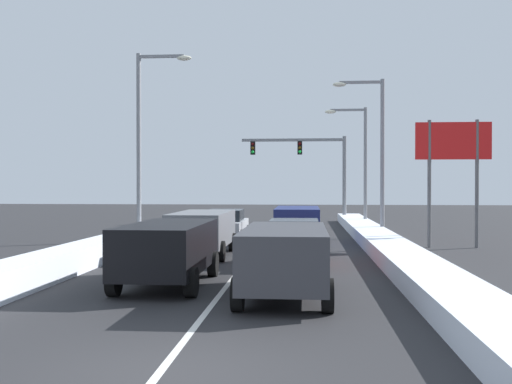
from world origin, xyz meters
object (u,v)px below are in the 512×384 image
object	(u,v)px
street_lamp_left_mid	(146,130)
street_lamp_right_mid	(359,155)
sedan_silver_center_lane_third	(225,225)
traffic_light_gantry	(312,160)
suv_black_center_lane_nearest	(168,248)
street_lamp_right_near	(375,143)
roadside_sign_right	(453,154)
suv_gray_center_lane_second	(202,229)
suv_charcoal_right_lane_nearest	(285,255)
sedan_red_right_lane_second	(294,241)
suv_navy_right_lane_third	(297,222)

from	to	relation	value
street_lamp_left_mid	street_lamp_right_mid	bearing A→B (deg)	42.80
sedan_silver_center_lane_third	traffic_light_gantry	bearing A→B (deg)	73.56
suv_black_center_lane_nearest	street_lamp_right_near	world-z (taller)	street_lamp_right_near
street_lamp_left_mid	street_lamp_right_near	bearing A→B (deg)	15.62
roadside_sign_right	sedan_silver_center_lane_third	bearing A→B (deg)	166.34
street_lamp_right_mid	suv_gray_center_lane_second	bearing A→B (deg)	-114.95
suv_gray_center_lane_second	street_lamp_right_mid	xyz separation A→B (m)	(7.30, 15.69, 3.56)
traffic_light_gantry	street_lamp_left_mid	size ratio (longest dim) A/B	0.84
suv_charcoal_right_lane_nearest	street_lamp_left_mid	world-z (taller)	street_lamp_left_mid
suv_black_center_lane_nearest	sedan_red_right_lane_second	bearing A→B (deg)	56.22
suv_black_center_lane_nearest	sedan_silver_center_lane_third	size ratio (longest dim) A/B	1.09
suv_black_center_lane_nearest	street_lamp_right_mid	world-z (taller)	street_lamp_right_mid
street_lamp_right_near	roadside_sign_right	bearing A→B (deg)	-60.42
suv_navy_right_lane_third	sedan_red_right_lane_second	bearing A→B (deg)	-90.19
sedan_silver_center_lane_third	street_lamp_right_near	size ratio (longest dim) A/B	0.55
sedan_red_right_lane_second	roadside_sign_right	bearing A→B (deg)	40.07
suv_gray_center_lane_second	sedan_silver_center_lane_third	world-z (taller)	suv_gray_center_lane_second
roadside_sign_right	suv_gray_center_lane_second	bearing A→B (deg)	-159.60
suv_navy_right_lane_third	traffic_light_gantry	xyz separation A→B (m)	(0.83, 15.99, 3.48)
suv_navy_right_lane_third	street_lamp_right_mid	xyz separation A→B (m)	(3.75, 10.72, 3.56)
suv_charcoal_right_lane_nearest	suv_gray_center_lane_second	world-z (taller)	same
sedan_silver_center_lane_third	street_lamp_right_mid	world-z (taller)	street_lamp_right_mid
street_lamp_right_near	street_lamp_left_mid	bearing A→B (deg)	-164.38
sedan_red_right_lane_second	roadside_sign_right	world-z (taller)	roadside_sign_right
sedan_silver_center_lane_third	street_lamp_right_near	xyz separation A→B (m)	(7.44, 2.37, 4.10)
traffic_light_gantry	street_lamp_left_mid	bearing A→B (deg)	-117.57
street_lamp_right_near	street_lamp_left_mid	world-z (taller)	street_lamp_left_mid
sedan_red_right_lane_second	suv_navy_right_lane_third	xyz separation A→B (m)	(0.02, 6.81, 0.25)
suv_navy_right_lane_third	street_lamp_right_mid	bearing A→B (deg)	70.72
suv_gray_center_lane_second	traffic_light_gantry	xyz separation A→B (m)	(4.38, 20.96, 3.48)
traffic_light_gantry	street_lamp_right_mid	size ratio (longest dim) A/B	0.99
suv_gray_center_lane_second	traffic_light_gantry	bearing A→B (deg)	78.19
suv_charcoal_right_lane_nearest	sedan_red_right_lane_second	world-z (taller)	suv_charcoal_right_lane_nearest
sedan_red_right_lane_second	suv_black_center_lane_nearest	world-z (taller)	suv_black_center_lane_nearest
traffic_light_gantry	street_lamp_right_near	world-z (taller)	street_lamp_right_near
street_lamp_right_mid	sedan_silver_center_lane_third	bearing A→B (deg)	-127.62
traffic_light_gantry	street_lamp_left_mid	world-z (taller)	street_lamp_left_mid
traffic_light_gantry	street_lamp_left_mid	xyz separation A→B (m)	(-8.06, -15.43, 0.81)
suv_charcoal_right_lane_nearest	sedan_red_right_lane_second	xyz separation A→B (m)	(0.10, 6.41, -0.25)
street_lamp_right_mid	street_lamp_left_mid	distance (m)	14.97
sedan_red_right_lane_second	sedan_silver_center_lane_third	distance (m)	8.84
sedan_red_right_lane_second	suv_black_center_lane_nearest	bearing A→B (deg)	-123.78
street_lamp_right_mid	suv_charcoal_right_lane_nearest	bearing A→B (deg)	-99.19
suv_charcoal_right_lane_nearest	suv_black_center_lane_nearest	world-z (taller)	same
suv_gray_center_lane_second	street_lamp_right_mid	size ratio (longest dim) A/B	0.65
suv_black_center_lane_nearest	street_lamp_right_mid	distance (m)	23.81
sedan_silver_center_lane_third	traffic_light_gantry	size ratio (longest dim) A/B	0.60
street_lamp_right_mid	street_lamp_left_mid	size ratio (longest dim) A/B	0.85
suv_charcoal_right_lane_nearest	suv_navy_right_lane_third	xyz separation A→B (m)	(0.13, 13.22, 0.00)
sedan_silver_center_lane_third	street_lamp_right_near	distance (m)	8.82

